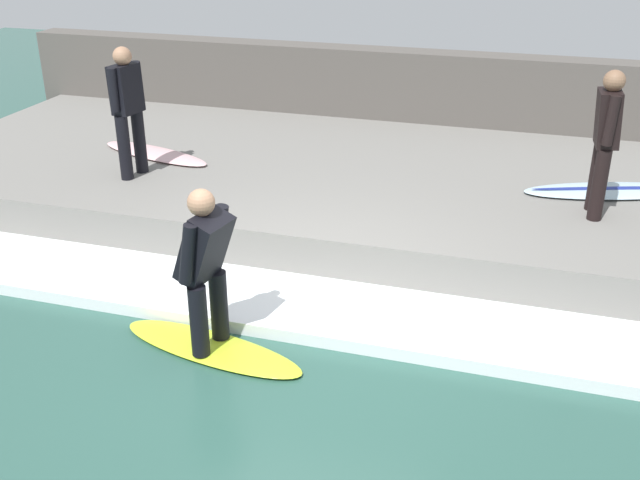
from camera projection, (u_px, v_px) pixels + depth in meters
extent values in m
plane|color=#2D564C|center=(298.00, 340.00, 6.83)|extent=(28.00, 28.00, 0.00)
cube|color=slate|center=(377.00, 190.00, 9.50)|extent=(4.40, 12.21, 0.55)
cube|color=#544F49|center=(414.00, 103.00, 11.41)|extent=(0.50, 12.82, 1.58)
cube|color=white|center=(313.00, 309.00, 7.21)|extent=(1.09, 11.60, 0.13)
ellipsoid|color=#BFE02D|center=(212.00, 348.00, 6.65)|extent=(0.82, 1.89, 0.06)
cylinder|color=black|center=(199.00, 321.00, 6.38)|extent=(0.16, 0.16, 0.66)
cylinder|color=black|center=(219.00, 305.00, 6.62)|extent=(0.16, 0.16, 0.66)
cube|color=black|center=(204.00, 248.00, 6.24)|extent=(0.46, 0.49, 0.64)
sphere|color=#A87A5B|center=(201.00, 203.00, 6.07)|extent=(0.23, 0.23, 0.23)
cylinder|color=black|center=(188.00, 254.00, 6.04)|extent=(0.11, 0.20, 0.54)
cylinder|color=black|center=(219.00, 234.00, 6.40)|extent=(0.11, 0.20, 0.54)
cylinder|color=black|center=(139.00, 141.00, 9.17)|extent=(0.15, 0.15, 0.79)
cylinder|color=black|center=(124.00, 148.00, 8.94)|extent=(0.15, 0.15, 0.79)
cube|color=black|center=(126.00, 89.00, 8.77)|extent=(0.40, 0.29, 0.58)
sphere|color=#A87A5B|center=(122.00, 56.00, 8.61)|extent=(0.22, 0.22, 0.22)
cylinder|color=black|center=(137.00, 82.00, 8.92)|extent=(0.11, 0.11, 0.50)
cylinder|color=black|center=(113.00, 90.00, 8.58)|extent=(0.11, 0.11, 0.50)
ellipsoid|color=beige|center=(155.00, 153.00, 9.90)|extent=(0.94, 1.82, 0.06)
cylinder|color=black|center=(597.00, 176.00, 8.07)|extent=(0.15, 0.15, 0.78)
cylinder|color=black|center=(599.00, 185.00, 7.81)|extent=(0.15, 0.15, 0.78)
cube|color=black|center=(608.00, 118.00, 7.65)|extent=(0.39, 0.28, 0.59)
sphere|color=#846047|center=(614.00, 81.00, 7.49)|extent=(0.22, 0.22, 0.22)
cylinder|color=black|center=(606.00, 110.00, 7.83)|extent=(0.11, 0.12, 0.51)
cylinder|color=black|center=(611.00, 121.00, 7.45)|extent=(0.11, 0.12, 0.51)
ellipsoid|color=silver|center=(612.00, 191.00, 8.65)|extent=(1.19, 2.13, 0.06)
ellipsoid|color=navy|center=(613.00, 188.00, 8.64)|extent=(0.70, 1.83, 0.01)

